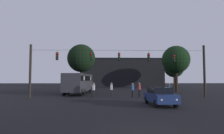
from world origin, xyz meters
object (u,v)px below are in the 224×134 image
at_px(tree_left_silhouette, 81,58).
at_px(tree_right_far, 174,68).
at_px(pedestrian_crossing_right, 94,89).
at_px(city_bus, 79,81).
at_px(pedestrian_trailing, 169,88).
at_px(tree_behind_building, 176,60).
at_px(pedestrian_crossing_left, 133,89).
at_px(pedestrian_near_bus, 111,89).
at_px(pedestrian_crossing_center, 139,89).
at_px(car_near_right, 160,96).

bearing_deg(tree_left_silhouette, tree_right_far, 20.97).
xyz_separation_m(pedestrian_crossing_right, tree_left_silhouette, (-3.53, 16.47, 5.45)).
relative_size(city_bus, pedestrian_crossing_right, 6.23).
bearing_deg(pedestrian_crossing_right, pedestrian_trailing, 20.37).
height_order(city_bus, tree_behind_building, tree_behind_building).
distance_m(pedestrian_crossing_left, pedestrian_trailing, 7.03).
bearing_deg(pedestrian_near_bus, tree_right_far, 56.20).
xyz_separation_m(pedestrian_crossing_left, tree_right_far, (13.74, 24.97, 4.14)).
height_order(pedestrian_crossing_right, tree_right_far, tree_right_far).
bearing_deg(pedestrian_trailing, tree_right_far, 69.26).
bearing_deg(tree_right_far, pedestrian_crossing_center, -118.16).
relative_size(pedestrian_near_bus, tree_right_far, 0.23).
height_order(pedestrian_crossing_center, tree_left_silhouette, tree_left_silhouette).
distance_m(pedestrian_crossing_left, tree_left_silhouette, 19.29).
bearing_deg(tree_behind_building, pedestrian_crossing_center, -130.27).
xyz_separation_m(pedestrian_crossing_left, tree_behind_building, (9.31, 11.01, 4.72)).
xyz_separation_m(pedestrian_near_bus, tree_right_far, (16.30, 24.35, 4.12)).
bearing_deg(pedestrian_crossing_left, city_bus, 137.85).
bearing_deg(tree_left_silhouette, pedestrian_crossing_right, -77.92).
distance_m(city_bus, tree_behind_building, 17.64).
xyz_separation_m(pedestrian_crossing_center, tree_left_silhouette, (-9.29, 15.31, 5.47)).
bearing_deg(city_bus, pedestrian_crossing_left, -42.15).
relative_size(pedestrian_near_bus, tree_left_silhouette, 0.19).
height_order(car_near_right, pedestrian_crossing_right, pedestrian_crossing_right).
bearing_deg(tree_behind_building, tree_left_silhouette, 162.51).
bearing_deg(city_bus, pedestrian_near_bus, -51.51).
bearing_deg(pedestrian_trailing, tree_behind_building, 63.39).
xyz_separation_m(city_bus, tree_behind_building, (16.66, 4.36, 3.85)).
xyz_separation_m(city_bus, pedestrian_near_bus, (4.79, -6.02, -0.85)).
bearing_deg(pedestrian_crossing_right, pedestrian_crossing_center, 11.34).
distance_m(pedestrian_crossing_center, pedestrian_trailing, 5.50).
xyz_separation_m(pedestrian_crossing_center, pedestrian_crossing_right, (-5.76, -1.16, 0.02)).
bearing_deg(tree_behind_building, pedestrian_near_bus, -138.82).
bearing_deg(city_bus, tree_right_far, 40.99).
bearing_deg(pedestrian_crossing_left, tree_behind_building, 49.77).
bearing_deg(pedestrian_crossing_left, tree_right_far, 61.18).
distance_m(city_bus, tree_right_far, 28.13).
distance_m(city_bus, pedestrian_crossing_center, 10.01).
bearing_deg(city_bus, pedestrian_trailing, -11.48).
xyz_separation_m(car_near_right, pedestrian_crossing_center, (-0.29, 8.68, 0.21)).
bearing_deg(pedestrian_trailing, car_near_right, -111.35).
bearing_deg(tree_right_far, tree_behind_building, -107.59).
relative_size(pedestrian_crossing_left, pedestrian_crossing_center, 1.00).
bearing_deg(pedestrian_near_bus, car_near_right, -64.33).
bearing_deg(car_near_right, city_bus, 121.59).
height_order(pedestrian_crossing_center, pedestrian_crossing_right, pedestrian_crossing_right).
distance_m(pedestrian_crossing_right, pedestrian_trailing, 11.22).
bearing_deg(pedestrian_crossing_center, pedestrian_near_bus, -170.44).
height_order(pedestrian_near_bus, tree_right_far, tree_right_far).
distance_m(pedestrian_crossing_right, tree_right_far, 31.28).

